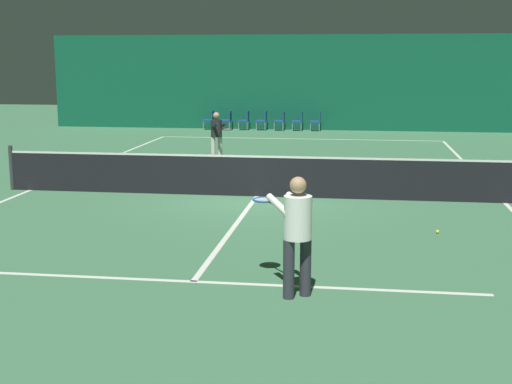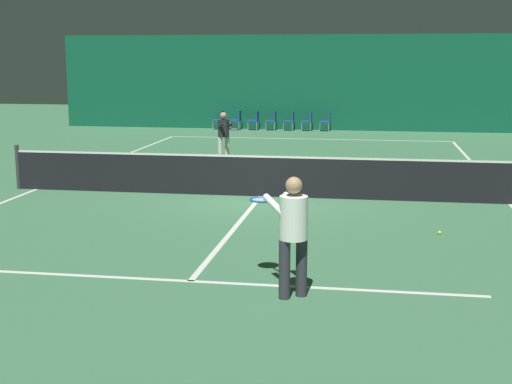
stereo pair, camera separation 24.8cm
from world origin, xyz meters
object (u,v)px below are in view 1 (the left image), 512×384
object	(u,v)px
courtside_chair_5	(299,120)
tennis_ball	(438,232)
tennis_net	(257,174)
courtside_chair_3	(263,119)
player_far	(217,133)
courtside_chair_6	(317,120)
courtside_chair_2	(245,119)
player_near	(296,227)
courtside_chair_4	(281,120)
courtside_chair_0	(210,119)
courtside_chair_1	(228,119)

from	to	relation	value
courtside_chair_5	tennis_ball	bearing A→B (deg)	12.62
tennis_net	courtside_chair_3	bearing A→B (deg)	97.06
tennis_net	player_far	distance (m)	5.92
player_far	courtside_chair_6	bearing A→B (deg)	133.36
courtside_chair_2	tennis_net	bearing A→B (deg)	10.00
player_far	courtside_chair_2	world-z (taller)	player_far
player_near	tennis_ball	distance (m)	4.51
player_far	courtside_chair_4	xyz separation A→B (m)	(0.96, 9.42, -0.38)
player_near	courtside_chair_3	size ratio (longest dim) A/B	1.93
courtside_chair_3	courtside_chair_4	xyz separation A→B (m)	(0.79, 0.00, 0.00)
courtside_chair_0	tennis_net	bearing A→B (deg)	15.71
courtside_chair_0	courtside_chair_6	distance (m)	4.72
courtside_chair_0	courtside_chair_5	bearing A→B (deg)	90.00
tennis_net	courtside_chair_3	xyz separation A→B (m)	(-1.85, 14.97, -0.03)
courtside_chair_3	courtside_chair_1	bearing A→B (deg)	-90.00
courtside_chair_2	courtside_chair_3	size ratio (longest dim) A/B	1.00
player_far	courtside_chair_5	world-z (taller)	player_far
courtside_chair_4	player_near	bearing A→B (deg)	6.70
player_near	courtside_chair_2	world-z (taller)	player_near
tennis_net	courtside_chair_6	bearing A→B (deg)	88.07
courtside_chair_0	courtside_chair_4	distance (m)	3.14
courtside_chair_3	tennis_ball	xyz separation A→B (m)	(5.60, -17.98, -0.45)
courtside_chair_2	courtside_chair_5	world-z (taller)	same
courtside_chair_6	tennis_ball	bearing A→B (deg)	10.21
courtside_chair_2	courtside_chair_3	distance (m)	0.79
courtside_chair_3	courtside_chair_6	distance (m)	2.36
courtside_chair_0	courtside_chair_3	size ratio (longest dim) A/B	1.00
courtside_chair_0	courtside_chair_1	size ratio (longest dim) A/B	1.00
courtside_chair_3	tennis_net	bearing A→B (deg)	7.06
player_near	courtside_chair_6	size ratio (longest dim) A/B	1.93
courtside_chair_5	courtside_chair_6	world-z (taller)	same
courtside_chair_2	courtside_chair_6	world-z (taller)	same
player_far	courtside_chair_2	size ratio (longest dim) A/B	1.77
courtside_chair_0	tennis_ball	size ratio (longest dim) A/B	12.73
tennis_net	courtside_chair_0	distance (m)	15.55
tennis_net	tennis_ball	size ratio (longest dim) A/B	181.82
player_far	courtside_chair_0	size ratio (longest dim) A/B	1.77
courtside_chair_6	courtside_chair_2	bearing A→B (deg)	-90.00
tennis_net	courtside_chair_3	size ratio (longest dim) A/B	14.29
tennis_net	courtside_chair_6	size ratio (longest dim) A/B	14.29
tennis_net	courtside_chair_5	distance (m)	14.97
courtside_chair_2	courtside_chair_4	bearing A→B (deg)	90.00
tennis_net	courtside_chair_5	xyz separation A→B (m)	(-0.28, 14.97, -0.03)
courtside_chair_1	courtside_chair_5	size ratio (longest dim) A/B	1.00
tennis_net	player_near	bearing A→B (deg)	-77.64
courtside_chair_6	tennis_ball	size ratio (longest dim) A/B	12.73
courtside_chair_5	tennis_ball	size ratio (longest dim) A/B	12.73
courtside_chair_1	courtside_chair_3	distance (m)	1.57
player_far	courtside_chair_6	world-z (taller)	player_far
courtside_chair_0	player_near	bearing A→B (deg)	14.68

